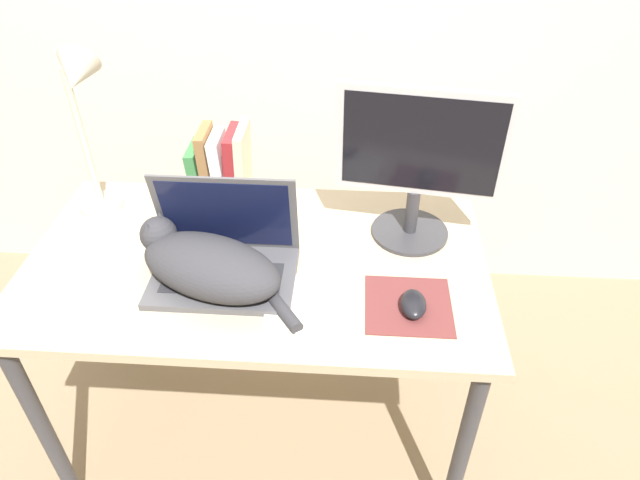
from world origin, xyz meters
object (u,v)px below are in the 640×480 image
at_px(computer_mouse, 413,304).
at_px(external_monitor, 418,161).
at_px(cat, 207,264).
at_px(notepad, 307,303).
at_px(book_row, 223,171).
at_px(desk_lamp, 81,105).
at_px(laptop, 225,258).

bearing_deg(computer_mouse, external_monitor, 88.16).
distance_m(cat, notepad, 0.27).
bearing_deg(external_monitor, book_row, 168.87).
bearing_deg(external_monitor, desk_lamp, 176.75).
bearing_deg(notepad, desk_lamp, 150.16).
relative_size(computer_mouse, book_row, 0.37).
bearing_deg(cat, external_monitor, 25.68).
relative_size(cat, notepad, 2.11).
xyz_separation_m(laptop, desk_lamp, (-0.40, 0.25, 0.29)).
bearing_deg(external_monitor, notepad, -131.24).
bearing_deg(desk_lamp, book_row, 9.50).
relative_size(desk_lamp, notepad, 2.34).
height_order(external_monitor, desk_lamp, desk_lamp).
xyz_separation_m(cat, book_row, (-0.03, 0.36, 0.05)).
height_order(laptop, desk_lamp, desk_lamp).
bearing_deg(book_row, laptop, -79.02).
distance_m(book_row, notepad, 0.51).
relative_size(laptop, book_row, 1.41).
relative_size(external_monitor, book_row, 1.67).
xyz_separation_m(cat, desk_lamp, (-0.37, 0.30, 0.27)).
xyz_separation_m(desk_lamp, notepad, (0.62, -0.36, -0.34)).
xyz_separation_m(external_monitor, notepad, (-0.27, -0.31, -0.23)).
distance_m(laptop, book_row, 0.32).
bearing_deg(cat, laptop, 56.94).
xyz_separation_m(cat, notepad, (0.25, -0.06, -0.06)).
relative_size(external_monitor, computer_mouse, 4.48).
bearing_deg(external_monitor, cat, -154.32).
bearing_deg(laptop, cat, -123.06).
bearing_deg(notepad, laptop, 154.26).
distance_m(external_monitor, desk_lamp, 0.90).
height_order(computer_mouse, book_row, book_row).
relative_size(book_row, desk_lamp, 0.52).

